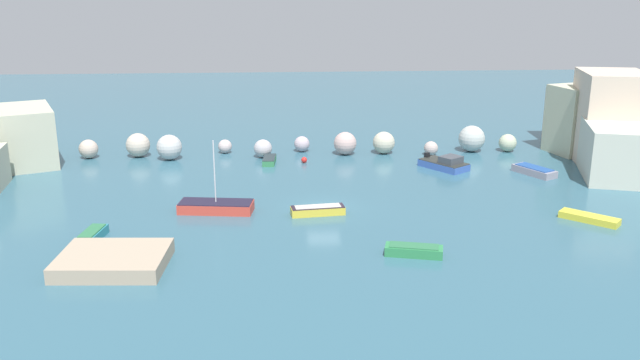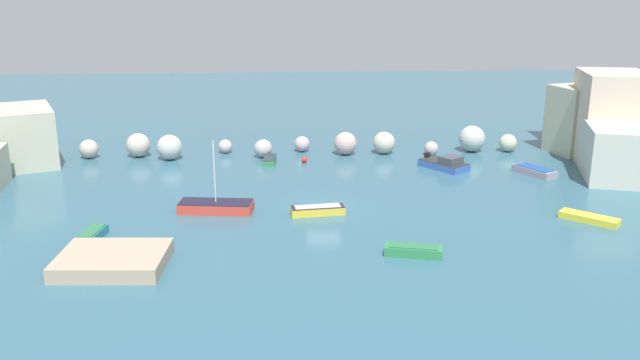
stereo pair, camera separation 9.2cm
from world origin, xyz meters
name	(u,v)px [view 2 (the right image)]	position (x,y,z in m)	size (l,w,h in m)	color
cove_water	(324,208)	(0.00, 0.00, 0.00)	(160.00, 160.00, 0.00)	#335F71
cliff_headland_right	(635,129)	(30.39, 12.00, 3.16)	(17.64, 21.23, 8.60)	beige
rock_breakwater	(307,144)	(-0.48, 16.48, 1.10)	(43.42, 4.36, 2.63)	beige
stone_dock	(113,260)	(-13.45, -10.24, 0.46)	(6.34, 5.09, 0.92)	tan
channel_buoy	(304,160)	(-0.89, 13.42, 0.28)	(0.57, 0.57, 0.57)	red
moored_boat_0	(216,206)	(-8.10, -0.35, 0.42)	(5.70, 2.67, 5.49)	#CE4133
moored_boat_1	(318,210)	(-0.54, -1.45, 0.34)	(4.09, 1.60, 0.66)	gold
moored_boat_2	(414,250)	(5.01, -9.60, 0.33)	(3.79, 2.04, 0.68)	#2E844B
moored_boat_3	(534,171)	(19.44, 8.02, 0.34)	(3.25, 4.20, 0.70)	gray
moored_boat_4	(270,160)	(-4.19, 13.52, 0.29)	(1.33, 3.01, 0.59)	#35804D
moored_boat_5	(92,235)	(-15.89, -5.55, 0.33)	(1.56, 3.14, 0.69)	teal
moored_boat_6	(589,218)	(18.87, -4.22, 0.24)	(3.82, 3.69, 0.48)	yellow
moored_boat_7	(445,164)	(11.96, 10.47, 0.48)	(4.43, 4.87, 1.30)	#395DAF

